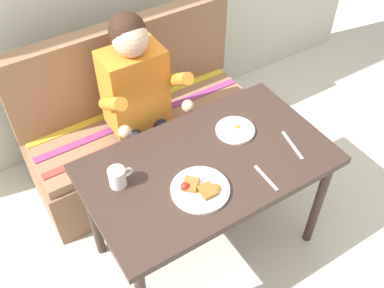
% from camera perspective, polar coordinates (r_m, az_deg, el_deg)
% --- Properties ---
extents(ground_plane, '(8.00, 8.00, 0.00)m').
position_cam_1_polar(ground_plane, '(2.73, 1.72, -12.60)').
color(ground_plane, beige).
extents(table, '(1.20, 0.70, 0.73)m').
position_cam_1_polar(table, '(2.21, 2.08, -3.67)').
color(table, '#392821').
rests_on(table, ground).
extents(couch, '(1.44, 0.56, 1.00)m').
position_cam_1_polar(couch, '(2.90, -6.48, 1.93)').
color(couch, '#8C6446').
rests_on(couch, ground).
extents(person, '(0.45, 0.61, 1.21)m').
position_cam_1_polar(person, '(2.49, -6.57, 5.94)').
color(person, orange).
rests_on(person, ground).
extents(plate_breakfast, '(0.27, 0.27, 0.05)m').
position_cam_1_polar(plate_breakfast, '(2.02, 1.02, -5.78)').
color(plate_breakfast, white).
rests_on(plate_breakfast, table).
extents(plate_eggs, '(0.20, 0.20, 0.04)m').
position_cam_1_polar(plate_eggs, '(2.29, 5.54, 1.81)').
color(plate_eggs, white).
rests_on(plate_eggs, table).
extents(coffee_mug, '(0.12, 0.08, 0.10)m').
position_cam_1_polar(coffee_mug, '(2.04, -9.48, -4.15)').
color(coffee_mug, white).
rests_on(coffee_mug, table).
extents(fork, '(0.02, 0.17, 0.00)m').
position_cam_1_polar(fork, '(2.10, 9.43, -4.28)').
color(fork, silver).
rests_on(fork, table).
extents(knife, '(0.06, 0.20, 0.00)m').
position_cam_1_polar(knife, '(2.27, 12.69, -0.13)').
color(knife, silver).
rests_on(knife, table).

